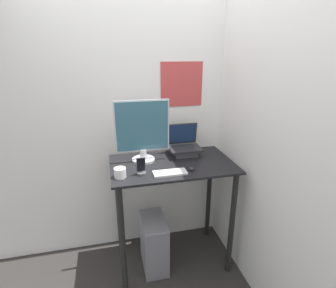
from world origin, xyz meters
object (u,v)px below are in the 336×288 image
laptop (184,147)px  cell_phone (141,170)px  monitor (142,133)px  keyboard (170,173)px  mouse (191,169)px  computer_tower (154,243)px

laptop → cell_phone: bearing=-144.0°
monitor → keyboard: (0.17, -0.31, -0.25)m
monitor → mouse: size_ratio=8.88×
cell_phone → keyboard: bearing=-9.3°
laptop → computer_tower: laptop is taller
laptop → keyboard: size_ratio=1.10×
laptop → keyboard: laptop is taller
monitor → mouse: monitor is taller
cell_phone → computer_tower: size_ratio=0.28×
computer_tower → laptop: bearing=31.6°
laptop → keyboard: bearing=-122.0°
cell_phone → mouse: bearing=-2.3°
monitor → cell_phone: 0.35m
cell_phone → computer_tower: (0.11, 0.12, -0.82)m
laptop → computer_tower: (-0.34, -0.21, -0.86)m
monitor → computer_tower: (0.05, -0.16, -1.04)m
laptop → monitor: monitor is taller
monitor → computer_tower: monitor is taller
keyboard → cell_phone: size_ratio=1.85×
keyboard → mouse: size_ratio=4.40×
mouse → computer_tower: (-0.30, 0.13, -0.80)m
mouse → cell_phone: size_ratio=0.42×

